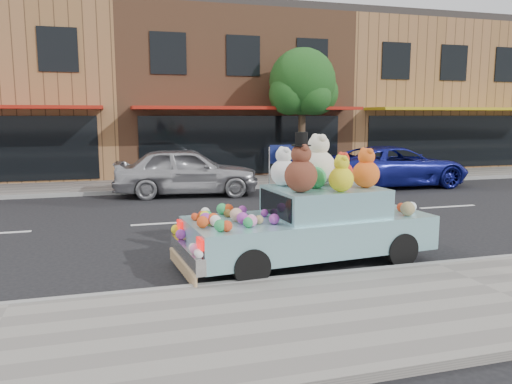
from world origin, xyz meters
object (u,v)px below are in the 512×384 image
object	(u,v)px
street_tree	(303,88)
art_car	(311,217)
car_blue	(395,166)
car_silver	(187,171)

from	to	relation	value
street_tree	art_car	world-z (taller)	street_tree
car_blue	car_silver	bearing A→B (deg)	89.81
car_blue	art_car	size ratio (longest dim) A/B	1.17
car_blue	art_car	world-z (taller)	art_car
car_silver	art_car	world-z (taller)	art_car
car_silver	art_car	distance (m)	8.31
street_tree	car_silver	distance (m)	6.17
street_tree	car_blue	distance (m)	4.71
street_tree	car_silver	world-z (taller)	street_tree
street_tree	car_silver	bearing A→B (deg)	-154.97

